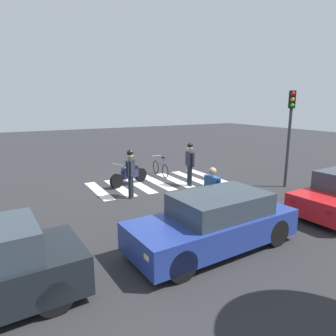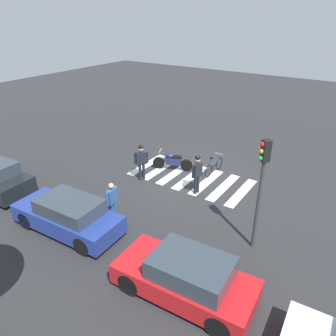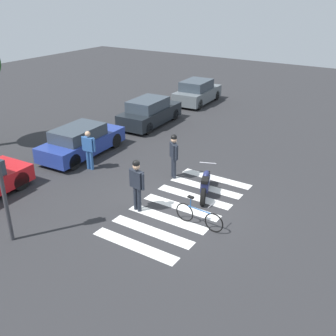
{
  "view_description": "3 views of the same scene",
  "coord_description": "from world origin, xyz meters",
  "px_view_note": "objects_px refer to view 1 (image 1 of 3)",
  "views": [
    {
      "loc": [
        6.0,
        11.72,
        3.53
      ],
      "look_at": [
        0.38,
        1.68,
        1.03
      ],
      "focal_mm": 32.12,
      "sensor_mm": 36.0,
      "label": 1
    },
    {
      "loc": [
        -7.06,
        12.58,
        7.54
      ],
      "look_at": [
        0.49,
        1.27,
        0.91
      ],
      "focal_mm": 34.79,
      "sensor_mm": 36.0,
      "label": 2
    },
    {
      "loc": [
        -10.42,
        -6.16,
        7.02
      ],
      "look_at": [
        0.14,
        0.65,
        1.29
      ],
      "focal_mm": 42.63,
      "sensor_mm": 36.0,
      "label": 3
    }
  ],
  "objects_px": {
    "car_blue_hatchback": "(215,222)",
    "traffic_light_pole": "(290,123)",
    "leaning_bicycle": "(160,168)",
    "officer_on_foot": "(130,170)",
    "police_motorcycle": "(129,175)",
    "pedestrian_bystander": "(212,191)",
    "officer_by_motorcycle": "(190,161)"
  },
  "relations": [
    {
      "from": "leaning_bicycle",
      "to": "officer_on_foot",
      "type": "xyz_separation_m",
      "value": [
        2.62,
        2.58,
        0.7
      ]
    },
    {
      "from": "traffic_light_pole",
      "to": "pedestrian_bystander",
      "type": "bearing_deg",
      "value": 16.83
    },
    {
      "from": "car_blue_hatchback",
      "to": "traffic_light_pole",
      "type": "height_order",
      "value": "traffic_light_pole"
    },
    {
      "from": "officer_on_foot",
      "to": "car_blue_hatchback",
      "type": "distance_m",
      "value": 4.79
    },
    {
      "from": "officer_by_motorcycle",
      "to": "pedestrian_bystander",
      "type": "xyz_separation_m",
      "value": [
        1.65,
        3.71,
        -0.15
      ]
    },
    {
      "from": "leaning_bicycle",
      "to": "car_blue_hatchback",
      "type": "height_order",
      "value": "car_blue_hatchback"
    },
    {
      "from": "pedestrian_bystander",
      "to": "police_motorcycle",
      "type": "bearing_deg",
      "value": -83.66
    },
    {
      "from": "officer_on_foot",
      "to": "officer_by_motorcycle",
      "type": "height_order",
      "value": "officer_by_motorcycle"
    },
    {
      "from": "officer_on_foot",
      "to": "car_blue_hatchback",
      "type": "relative_size",
      "value": 0.42
    },
    {
      "from": "car_blue_hatchback",
      "to": "traffic_light_pole",
      "type": "relative_size",
      "value": 1.09
    },
    {
      "from": "officer_by_motorcycle",
      "to": "pedestrian_bystander",
      "type": "bearing_deg",
      "value": 66.04
    },
    {
      "from": "pedestrian_bystander",
      "to": "traffic_light_pole",
      "type": "relative_size",
      "value": 0.42
    },
    {
      "from": "car_blue_hatchback",
      "to": "police_motorcycle",
      "type": "bearing_deg",
      "value": -93.44
    },
    {
      "from": "car_blue_hatchback",
      "to": "traffic_light_pole",
      "type": "bearing_deg",
      "value": -154.23
    },
    {
      "from": "police_motorcycle",
      "to": "traffic_light_pole",
      "type": "bearing_deg",
      "value": 147.69
    },
    {
      "from": "officer_on_foot",
      "to": "car_blue_hatchback",
      "type": "bearing_deg",
      "value": 93.04
    },
    {
      "from": "officer_by_motorcycle",
      "to": "leaning_bicycle",
      "type": "bearing_deg",
      "value": -83.76
    },
    {
      "from": "leaning_bicycle",
      "to": "officer_by_motorcycle",
      "type": "height_order",
      "value": "officer_by_motorcycle"
    },
    {
      "from": "officer_by_motorcycle",
      "to": "traffic_light_pole",
      "type": "height_order",
      "value": "traffic_light_pole"
    },
    {
      "from": "car_blue_hatchback",
      "to": "officer_on_foot",
      "type": "bearing_deg",
      "value": -86.96
    },
    {
      "from": "officer_by_motorcycle",
      "to": "officer_on_foot",
      "type": "bearing_deg",
      "value": 6.71
    },
    {
      "from": "leaning_bicycle",
      "to": "police_motorcycle",
      "type": "bearing_deg",
      "value": 22.3
    },
    {
      "from": "officer_on_foot",
      "to": "officer_by_motorcycle",
      "type": "distance_m",
      "value": 2.89
    },
    {
      "from": "officer_by_motorcycle",
      "to": "car_blue_hatchback",
      "type": "xyz_separation_m",
      "value": [
        2.61,
        5.1,
        -0.44
      ]
    },
    {
      "from": "police_motorcycle",
      "to": "pedestrian_bystander",
      "type": "distance_m",
      "value": 5.2
    },
    {
      "from": "car_blue_hatchback",
      "to": "officer_by_motorcycle",
      "type": "bearing_deg",
      "value": -117.15
    },
    {
      "from": "pedestrian_bystander",
      "to": "car_blue_hatchback",
      "type": "bearing_deg",
      "value": 55.18
    },
    {
      "from": "police_motorcycle",
      "to": "officer_on_foot",
      "type": "bearing_deg",
      "value": 69.96
    },
    {
      "from": "police_motorcycle",
      "to": "officer_by_motorcycle",
      "type": "xyz_separation_m",
      "value": [
        -2.22,
        1.43,
        0.65
      ]
    },
    {
      "from": "police_motorcycle",
      "to": "pedestrian_bystander",
      "type": "bearing_deg",
      "value": 96.34
    },
    {
      "from": "leaning_bicycle",
      "to": "traffic_light_pole",
      "type": "relative_size",
      "value": 0.43
    },
    {
      "from": "officer_by_motorcycle",
      "to": "traffic_light_pole",
      "type": "xyz_separation_m",
      "value": [
        -3.47,
        2.16,
        1.6
      ]
    }
  ]
}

